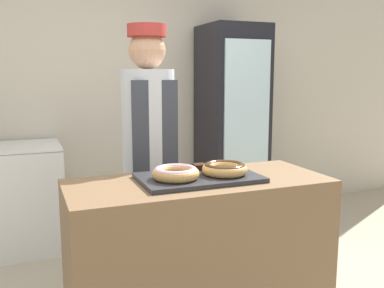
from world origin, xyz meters
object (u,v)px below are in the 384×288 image
(donut_light_glaze, at_px, (176,173))
(brownie_back_right, at_px, (200,167))
(baker_person, at_px, (149,155))
(serving_tray, at_px, (199,178))
(donut_chocolate_glaze, at_px, (225,168))
(brownie_back_left, at_px, (180,168))
(beverage_fridge, at_px, (232,126))

(donut_light_glaze, distance_m, brownie_back_right, 0.26)
(baker_person, bearing_deg, brownie_back_right, -70.19)
(serving_tray, height_order, donut_chocolate_glaze, donut_chocolate_glaze)
(donut_light_glaze, height_order, donut_chocolate_glaze, same)
(donut_light_glaze, relative_size, donut_chocolate_glaze, 1.00)
(donut_chocolate_glaze, relative_size, brownie_back_right, 3.51)
(brownie_back_left, xyz_separation_m, baker_person, (-0.05, 0.46, 0.00))
(donut_light_glaze, distance_m, brownie_back_left, 0.18)
(brownie_back_left, bearing_deg, serving_tray, -65.73)
(donut_light_glaze, bearing_deg, donut_chocolate_glaze, 0.00)
(serving_tray, bearing_deg, donut_chocolate_glaze, -10.47)
(baker_person, bearing_deg, serving_tray, -79.94)
(beverage_fridge, bearing_deg, brownie_back_right, -122.29)
(brownie_back_right, distance_m, baker_person, 0.49)
(donut_chocolate_glaze, relative_size, brownie_back_left, 3.51)
(brownie_back_right, xyz_separation_m, beverage_fridge, (1.01, 1.60, 0.01))
(donut_chocolate_glaze, distance_m, brownie_back_left, 0.26)
(donut_chocolate_glaze, distance_m, beverage_fridge, 2.00)
(donut_light_glaze, xyz_separation_m, brownie_back_left, (0.08, 0.16, -0.02))
(donut_chocolate_glaze, bearing_deg, brownie_back_left, 141.40)
(brownie_back_left, bearing_deg, baker_person, 95.60)
(brownie_back_left, distance_m, beverage_fridge, 1.97)
(brownie_back_left, relative_size, baker_person, 0.04)
(baker_person, distance_m, beverage_fridge, 1.64)
(serving_tray, height_order, beverage_fridge, beverage_fridge)
(donut_light_glaze, distance_m, donut_chocolate_glaze, 0.28)
(serving_tray, xyz_separation_m, brownie_back_left, (-0.06, 0.13, 0.03))
(serving_tray, relative_size, donut_light_glaze, 2.58)
(donut_chocolate_glaze, xyz_separation_m, brownie_back_right, (-0.08, 0.16, -0.02))
(brownie_back_left, relative_size, brownie_back_right, 1.00)
(serving_tray, bearing_deg, brownie_back_left, 114.27)
(serving_tray, xyz_separation_m, baker_person, (-0.11, 0.60, 0.03))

